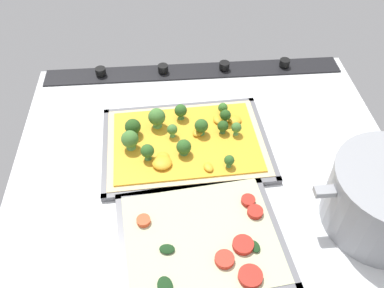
{
  "coord_description": "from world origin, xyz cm",
  "views": [
    {
      "loc": [
        7.94,
        59.51,
        67.05
      ],
      "look_at": [
        3.12,
        -0.43,
        5.14
      ],
      "focal_mm": 38.18,
      "sensor_mm": 36.0,
      "label": 1
    }
  ],
  "objects": [
    {
      "name": "veggie_pizza_back",
      "position": [
        2.56,
        20.18,
        1.07
      ],
      "size": [
        29.92,
        26.0,
        1.9
      ],
      "color": "#BBBC92",
      "rests_on": "baking_tray_back"
    },
    {
      "name": "ground_plane",
      "position": [
        0.0,
        0.0,
        -1.5
      ],
      "size": [
        84.42,
        73.29,
        3.0
      ],
      "primitive_type": "cube",
      "color": "silver"
    },
    {
      "name": "baking_tray_front",
      "position": [
        4.17,
        -4.86,
        0.36
      ],
      "size": [
        38.47,
        28.67,
        1.3
      ],
      "color": "slate",
      "rests_on": "ground_plane"
    },
    {
      "name": "stove_control_panel",
      "position": [
        0.0,
        -33.14,
        0.54
      ],
      "size": [
        81.04,
        7.0,
        2.6
      ],
      "color": "black",
      "rests_on": "ground_plane"
    },
    {
      "name": "baking_tray_back",
      "position": [
        3.1,
        19.88,
        0.37
      ],
      "size": [
        32.56,
        28.64,
        1.3
      ],
      "color": "slate",
      "rests_on": "ground_plane"
    },
    {
      "name": "broccoli_pizza",
      "position": [
        4.9,
        -5.15,
        1.96
      ],
      "size": [
        35.97,
        26.17,
        6.26
      ],
      "color": "beige",
      "rests_on": "baking_tray_front"
    }
  ]
}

